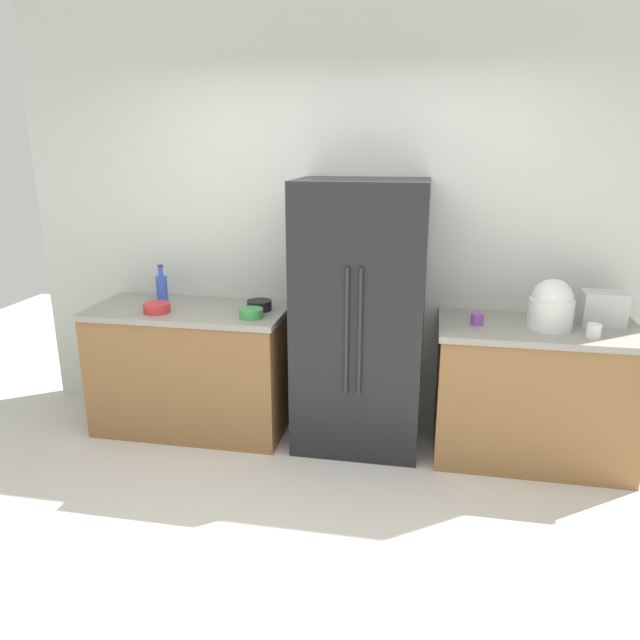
{
  "coord_description": "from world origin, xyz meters",
  "views": [
    {
      "loc": [
        0.58,
        -2.34,
        1.96
      ],
      "look_at": [
        0.06,
        0.4,
        1.13
      ],
      "focal_mm": 33.01,
      "sensor_mm": 36.0,
      "label": 1
    }
  ],
  "objects_px": {
    "bowl_a": "(259,305)",
    "bowl_c": "(251,313)",
    "rice_cooker": "(551,306)",
    "toaster": "(603,308)",
    "refrigerator": "(360,318)",
    "bottle_a": "(162,288)",
    "cup_a": "(477,319)",
    "cup_b": "(594,331)",
    "bowl_b": "(157,308)"
  },
  "relations": [
    {
      "from": "bowl_a",
      "to": "bowl_c",
      "type": "height_order",
      "value": "bowl_a"
    },
    {
      "from": "bowl_a",
      "to": "bowl_c",
      "type": "relative_size",
      "value": 1.07
    },
    {
      "from": "bowl_a",
      "to": "bowl_c",
      "type": "bearing_deg",
      "value": -89.98
    },
    {
      "from": "bowl_a",
      "to": "toaster",
      "type": "bearing_deg",
      "value": 1.8
    },
    {
      "from": "rice_cooker",
      "to": "bowl_a",
      "type": "bearing_deg",
      "value": 177.98
    },
    {
      "from": "cup_b",
      "to": "rice_cooker",
      "type": "bearing_deg",
      "value": 146.21
    },
    {
      "from": "rice_cooker",
      "to": "refrigerator",
      "type": "bearing_deg",
      "value": 178.51
    },
    {
      "from": "cup_b",
      "to": "bowl_c",
      "type": "xyz_separation_m",
      "value": [
        -2.07,
        0.02,
        -0.01
      ]
    },
    {
      "from": "bowl_a",
      "to": "bottle_a",
      "type": "bearing_deg",
      "value": 173.77
    },
    {
      "from": "cup_b",
      "to": "bowl_a",
      "type": "distance_m",
      "value": 2.08
    },
    {
      "from": "cup_b",
      "to": "bottle_a",
      "type": "bearing_deg",
      "value": 174.06
    },
    {
      "from": "cup_b",
      "to": "bowl_a",
      "type": "bearing_deg",
      "value": 174.16
    },
    {
      "from": "toaster",
      "to": "bowl_b",
      "type": "bearing_deg",
      "value": -174.87
    },
    {
      "from": "cup_b",
      "to": "bowl_b",
      "type": "bearing_deg",
      "value": 179.46
    },
    {
      "from": "bottle_a",
      "to": "cup_a",
      "type": "xyz_separation_m",
      "value": [
        2.17,
        -0.15,
        -0.07
      ]
    },
    {
      "from": "bowl_c",
      "to": "rice_cooker",
      "type": "bearing_deg",
      "value": 3.84
    },
    {
      "from": "bowl_b",
      "to": "bowl_c",
      "type": "relative_size",
      "value": 1.14
    },
    {
      "from": "toaster",
      "to": "cup_a",
      "type": "height_order",
      "value": "toaster"
    },
    {
      "from": "bottle_a",
      "to": "bowl_a",
      "type": "relative_size",
      "value": 1.6
    },
    {
      "from": "refrigerator",
      "to": "bowl_b",
      "type": "xyz_separation_m",
      "value": [
        -1.34,
        -0.15,
        0.04
      ]
    },
    {
      "from": "rice_cooker",
      "to": "bowl_c",
      "type": "distance_m",
      "value": 1.86
    },
    {
      "from": "rice_cooker",
      "to": "bottle_a",
      "type": "xyz_separation_m",
      "value": [
        -2.59,
        0.15,
        -0.04
      ]
    },
    {
      "from": "refrigerator",
      "to": "bowl_c",
      "type": "xyz_separation_m",
      "value": [
        -0.69,
        -0.15,
        0.04
      ]
    },
    {
      "from": "bottle_a",
      "to": "bowl_a",
      "type": "height_order",
      "value": "bottle_a"
    },
    {
      "from": "refrigerator",
      "to": "cup_b",
      "type": "relative_size",
      "value": 21.67
    },
    {
      "from": "bottle_a",
      "to": "cup_b",
      "type": "distance_m",
      "value": 2.83
    },
    {
      "from": "toaster",
      "to": "cup_b",
      "type": "xyz_separation_m",
      "value": [
        -0.11,
        -0.28,
        -0.06
      ]
    },
    {
      "from": "bowl_a",
      "to": "bowl_b",
      "type": "relative_size",
      "value": 0.94
    },
    {
      "from": "toaster",
      "to": "bowl_c",
      "type": "height_order",
      "value": "toaster"
    },
    {
      "from": "refrigerator",
      "to": "toaster",
      "type": "relative_size",
      "value": 6.89
    },
    {
      "from": "rice_cooker",
      "to": "bottle_a",
      "type": "distance_m",
      "value": 2.6
    },
    {
      "from": "bottle_a",
      "to": "bowl_b",
      "type": "height_order",
      "value": "bottle_a"
    },
    {
      "from": "rice_cooker",
      "to": "cup_b",
      "type": "xyz_separation_m",
      "value": [
        0.22,
        -0.15,
        -0.1
      ]
    },
    {
      "from": "bowl_a",
      "to": "rice_cooker",
      "type": "bearing_deg",
      "value": -2.02
    },
    {
      "from": "toaster",
      "to": "bowl_b",
      "type": "relative_size",
      "value": 1.44
    },
    {
      "from": "cup_a",
      "to": "bowl_c",
      "type": "height_order",
      "value": "cup_a"
    },
    {
      "from": "bowl_c",
      "to": "bowl_a",
      "type": "bearing_deg",
      "value": 90.02
    },
    {
      "from": "rice_cooker",
      "to": "bottle_a",
      "type": "relative_size",
      "value": 1.14
    },
    {
      "from": "refrigerator",
      "to": "bowl_a",
      "type": "bearing_deg",
      "value": 177.08
    },
    {
      "from": "toaster",
      "to": "bottle_a",
      "type": "bearing_deg",
      "value": 179.77
    },
    {
      "from": "toaster",
      "to": "cup_b",
      "type": "bearing_deg",
      "value": -111.59
    },
    {
      "from": "cup_a",
      "to": "bowl_c",
      "type": "bearing_deg",
      "value": -175.18
    },
    {
      "from": "toaster",
      "to": "bowl_a",
      "type": "relative_size",
      "value": 1.53
    },
    {
      "from": "bowl_a",
      "to": "bowl_c",
      "type": "distance_m",
      "value": 0.19
    },
    {
      "from": "rice_cooker",
      "to": "bowl_a",
      "type": "height_order",
      "value": "rice_cooker"
    },
    {
      "from": "bottle_a",
      "to": "bowl_a",
      "type": "xyz_separation_m",
      "value": [
        0.74,
        -0.08,
        -0.07
      ]
    },
    {
      "from": "cup_a",
      "to": "bowl_a",
      "type": "xyz_separation_m",
      "value": [
        -1.43,
        0.07,
        -0.0
      ]
    },
    {
      "from": "bowl_b",
      "to": "bowl_c",
      "type": "xyz_separation_m",
      "value": [
        0.66,
        -0.0,
        -0.0
      ]
    },
    {
      "from": "cup_a",
      "to": "bowl_b",
      "type": "height_order",
      "value": "cup_a"
    },
    {
      "from": "bottle_a",
      "to": "bowl_b",
      "type": "relative_size",
      "value": 1.5
    }
  ]
}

